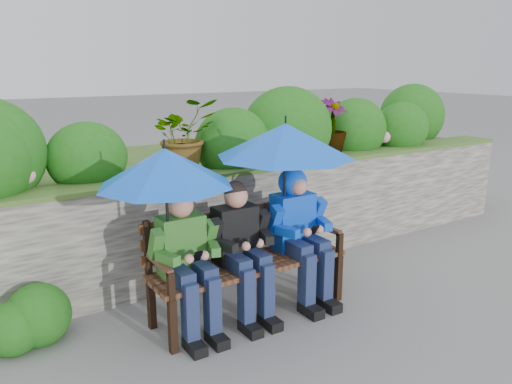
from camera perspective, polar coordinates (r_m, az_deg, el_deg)
ground at (r=4.42m, az=0.71°, el=-12.29°), size 60.00×60.00×0.00m
garden_backdrop at (r=5.46m, az=-9.28°, el=0.21°), size 8.00×2.85×1.81m
park_bench at (r=4.08m, az=-1.27°, el=-7.10°), size 1.64×0.48×0.86m
boy_left at (r=3.74m, az=-7.89°, el=-7.26°), size 0.51×0.59×1.11m
boy_middle at (r=3.94m, az=-1.68°, el=-5.99°), size 0.51×0.59×1.11m
boy_right at (r=4.23m, az=4.93°, el=-3.73°), size 0.53×0.64×1.15m
umbrella_left at (r=3.52m, az=-10.34°, el=2.79°), size 0.97×0.97×0.82m
umbrella_right at (r=4.04m, az=3.37°, el=5.91°), size 1.14×1.14×0.91m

